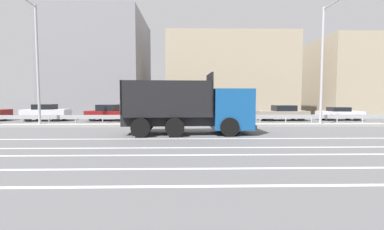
# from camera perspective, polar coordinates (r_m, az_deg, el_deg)

# --- Properties ---
(ground_plane) EXTENTS (320.00, 320.00, 0.00)m
(ground_plane) POSITION_cam_1_polar(r_m,az_deg,el_deg) (16.47, 1.10, -3.54)
(ground_plane) COLOR #565659
(lane_strip_0) EXTENTS (52.48, 0.16, 0.01)m
(lane_strip_0) POSITION_cam_1_polar(r_m,az_deg,el_deg) (13.25, -1.09, -5.30)
(lane_strip_0) COLOR silver
(lane_strip_0) RESTS_ON ground_plane
(lane_strip_1) EXTENTS (52.48, 0.16, 0.01)m
(lane_strip_1) POSITION_cam_1_polar(r_m,az_deg,el_deg) (10.88, -1.06, -7.27)
(lane_strip_1) COLOR silver
(lane_strip_1) RESTS_ON ground_plane
(lane_strip_2) EXTENTS (52.48, 0.16, 0.01)m
(lane_strip_2) POSITION_cam_1_polar(r_m,az_deg,el_deg) (9.51, -1.03, -8.88)
(lane_strip_2) COLOR silver
(lane_strip_2) RESTS_ON ground_plane
(lane_strip_3) EXTENTS (52.48, 0.16, 0.01)m
(lane_strip_3) POSITION_cam_1_polar(r_m,az_deg,el_deg) (7.73, -0.98, -11.85)
(lane_strip_3) COLOR silver
(lane_strip_3) RESTS_ON ground_plane
(lane_strip_4) EXTENTS (52.48, 0.16, 0.01)m
(lane_strip_4) POSITION_cam_1_polar(r_m,az_deg,el_deg) (6.28, -0.92, -15.57)
(lane_strip_4) COLOR silver
(lane_strip_4) RESTS_ON ground_plane
(median_island) EXTENTS (28.86, 1.10, 0.18)m
(median_island) POSITION_cam_1_polar(r_m,az_deg,el_deg) (19.16, 0.77, -2.25)
(median_island) COLOR gray
(median_island) RESTS_ON ground_plane
(median_guardrail) EXTENTS (52.48, 0.09, 0.78)m
(median_guardrail) POSITION_cam_1_polar(r_m,az_deg,el_deg) (20.28, 0.65, -0.56)
(median_guardrail) COLOR #9EA0A5
(median_guardrail) RESTS_ON ground_plane
(dump_truck) EXTENTS (7.57, 2.91, 3.50)m
(dump_truck) POSITION_cam_1_polar(r_m,az_deg,el_deg) (14.99, 2.82, 0.84)
(dump_truck) COLOR #144C8C
(dump_truck) RESTS_ON ground_plane
(median_road_sign) EXTENTS (0.80, 0.16, 2.56)m
(median_road_sign) POSITION_cam_1_polar(r_m,az_deg,el_deg) (19.38, -11.79, 1.56)
(median_road_sign) COLOR white
(median_road_sign) RESTS_ON ground_plane
(street_lamp_0) EXTENTS (0.71, 2.65, 8.87)m
(street_lamp_0) POSITION_cam_1_polar(r_m,az_deg,el_deg) (22.10, -31.39, 10.68)
(street_lamp_0) COLOR #ADADB2
(street_lamp_0) RESTS_ON ground_plane
(street_lamp_1) EXTENTS (0.70, 2.37, 8.76)m
(street_lamp_1) POSITION_cam_1_polar(r_m,az_deg,el_deg) (21.54, 27.21, 10.78)
(street_lamp_1) COLOR #ADADB2
(street_lamp_1) RESTS_ON ground_plane
(parked_car_1) EXTENTS (3.98, 2.19, 1.54)m
(parked_car_1) POSITION_cam_1_polar(r_m,az_deg,el_deg) (27.33, -29.65, 0.50)
(parked_car_1) COLOR silver
(parked_car_1) RESTS_ON ground_plane
(parked_car_2) EXTENTS (4.12, 2.30, 1.51)m
(parked_car_2) POSITION_cam_1_polar(r_m,az_deg,el_deg) (25.18, -17.98, 0.50)
(parked_car_2) COLOR maroon
(parked_car_2) RESTS_ON ground_plane
(parked_car_3) EXTENTS (4.46, 2.13, 1.41)m
(parked_car_3) POSITION_cam_1_polar(r_m,az_deg,el_deg) (24.08, -5.59, 0.49)
(parked_car_3) COLOR maroon
(parked_car_3) RESTS_ON ground_plane
(parked_car_4) EXTENTS (4.52, 1.99, 1.43)m
(parked_car_4) POSITION_cam_1_polar(r_m,az_deg,el_deg) (24.02, 6.80, 0.43)
(parked_car_4) COLOR #B27A14
(parked_car_4) RESTS_ON ground_plane
(parked_car_5) EXTENTS (4.60, 1.96, 1.44)m
(parked_car_5) POSITION_cam_1_polar(r_m,az_deg,el_deg) (25.61, 19.49, 0.47)
(parked_car_5) COLOR gray
(parked_car_5) RESTS_ON ground_plane
(parked_car_6) EXTENTS (3.98, 1.91, 1.26)m
(parked_car_6) POSITION_cam_1_polar(r_m,az_deg,el_deg) (28.19, 29.91, 0.32)
(parked_car_6) COLOR silver
(parked_car_6) RESTS_ON ground_plane
(background_building_0) EXTENTS (11.82, 12.51, 13.15)m
(background_building_0) POSITION_cam_1_polar(r_m,az_deg,el_deg) (38.63, -19.31, 10.18)
(background_building_0) COLOR gray
(background_building_0) RESTS_ON ground_plane
(background_building_1) EXTENTS (15.70, 10.20, 10.00)m
(background_building_1) POSITION_cam_1_polar(r_m,az_deg,el_deg) (35.14, 7.83, 8.44)
(background_building_1) COLOR tan
(background_building_1) RESTS_ON ground_plane
(background_building_2) EXTENTS (14.42, 14.04, 9.95)m
(background_building_2) POSITION_cam_1_polar(r_m,az_deg,el_deg) (44.45, 32.92, 6.85)
(background_building_2) COLOR tan
(background_building_2) RESTS_ON ground_plane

